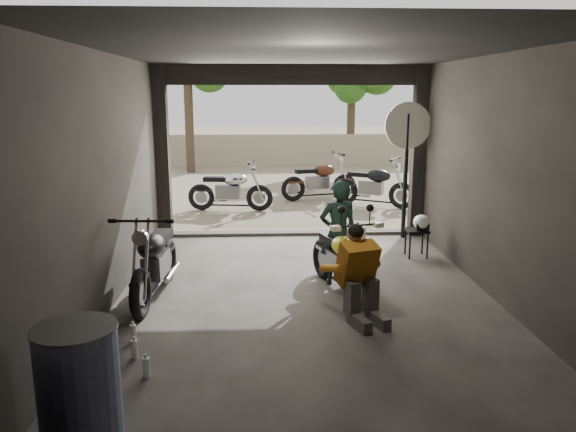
{
  "coord_description": "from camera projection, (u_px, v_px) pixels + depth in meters",
  "views": [
    {
      "loc": [
        -0.58,
        -7.01,
        2.7
      ],
      "look_at": [
        -0.21,
        0.6,
        1.03
      ],
      "focal_mm": 35.0,
      "sensor_mm": 36.0,
      "label": 1
    }
  ],
  "objects": [
    {
      "name": "ground",
      "position": [
        306.0,
        301.0,
        7.45
      ],
      "size": [
        80.0,
        80.0,
        0.0
      ],
      "primitive_type": "plane",
      "color": "#7A6D56",
      "rests_on": "ground"
    },
    {
      "name": "garage",
      "position": [
        303.0,
        199.0,
        7.71
      ],
      "size": [
        7.0,
        7.13,
        3.2
      ],
      "color": "#2D2B28",
      "rests_on": "ground"
    },
    {
      "name": "boundary_wall",
      "position": [
        276.0,
        150.0,
        20.98
      ],
      "size": [
        18.0,
        0.3,
        1.2
      ],
      "primitive_type": "cube",
      "color": "gray",
      "rests_on": "ground"
    },
    {
      "name": "tree_left",
      "position": [
        187.0,
        53.0,
        18.64
      ],
      "size": [
        2.2,
        2.2,
        5.6
      ],
      "color": "#382B1E",
      "rests_on": "ground"
    },
    {
      "name": "tree_right",
      "position": [
        352.0,
        69.0,
        20.47
      ],
      "size": [
        2.2,
        2.2,
        5.0
      ],
      "color": "#382B1E",
      "rests_on": "ground"
    },
    {
      "name": "main_bike",
      "position": [
        340.0,
        254.0,
        7.67
      ],
      "size": [
        1.1,
        1.75,
        1.09
      ],
      "primitive_type": null,
      "rotation": [
        0.0,
        0.0,
        0.28
      ],
      "color": "white",
      "rests_on": "ground"
    },
    {
      "name": "left_bike",
      "position": [
        154.0,
        255.0,
        7.42
      ],
      "size": [
        0.87,
        1.84,
        1.21
      ],
      "primitive_type": null,
      "rotation": [
        0.0,
        0.0,
        -0.07
      ],
      "color": "black",
      "rests_on": "ground"
    },
    {
      "name": "outside_bike_a",
      "position": [
        230.0,
        186.0,
        13.03
      ],
      "size": [
        1.81,
        0.92,
        1.17
      ],
      "primitive_type": null,
      "rotation": [
        0.0,
        0.0,
        1.45
      ],
      "color": "black",
      "rests_on": "ground"
    },
    {
      "name": "outside_bike_b",
      "position": [
        319.0,
        177.0,
        14.38
      ],
      "size": [
        1.91,
        1.17,
        1.2
      ],
      "primitive_type": null,
      "rotation": [
        0.0,
        0.0,
        1.84
      ],
      "color": "#472211",
      "rests_on": "ground"
    },
    {
      "name": "outside_bike_c",
      "position": [
        373.0,
        182.0,
        13.52
      ],
      "size": [
        1.92,
        1.52,
        1.21
      ],
      "primitive_type": null,
      "rotation": [
        0.0,
        0.0,
        1.06
      ],
      "color": "black",
      "rests_on": "ground"
    },
    {
      "name": "rider",
      "position": [
        338.0,
        233.0,
        7.94
      ],
      "size": [
        0.61,
        0.46,
        1.52
      ],
      "primitive_type": "imported",
      "rotation": [
        0.0,
        0.0,
        3.33
      ],
      "color": "#162D29",
      "rests_on": "ground"
    },
    {
      "name": "mechanic",
      "position": [
        362.0,
        277.0,
        6.62
      ],
      "size": [
        0.81,
        0.94,
        1.14
      ],
      "primitive_type": null,
      "rotation": [
        0.0,
        0.0,
        0.34
      ],
      "color": "orange",
      "rests_on": "ground"
    },
    {
      "name": "stool",
      "position": [
        417.0,
        234.0,
        9.31
      ],
      "size": [
        0.35,
        0.35,
        0.49
      ],
      "rotation": [
        0.0,
        0.0,
        0.18
      ],
      "color": "black",
      "rests_on": "ground"
    },
    {
      "name": "helmet",
      "position": [
        421.0,
        222.0,
        9.24
      ],
      "size": [
        0.35,
        0.36,
        0.26
      ],
      "primitive_type": "ellipsoid",
      "rotation": [
        0.0,
        0.0,
        -0.34
      ],
      "color": "white",
      "rests_on": "stool"
    },
    {
      "name": "oil_drum",
      "position": [
        79.0,
        387.0,
        4.32
      ],
      "size": [
        0.76,
        0.76,
        0.97
      ],
      "primitive_type": "cylinder",
      "rotation": [
        0.0,
        0.0,
        -0.24
      ],
      "color": "#475178",
      "rests_on": "ground"
    },
    {
      "name": "sign_post",
      "position": [
        407.0,
        147.0,
        10.27
      ],
      "size": [
        0.85,
        0.08,
        2.55
      ],
      "rotation": [
        0.0,
        0.0,
        -0.08
      ],
      "color": "black",
      "rests_on": "ground"
    }
  ]
}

